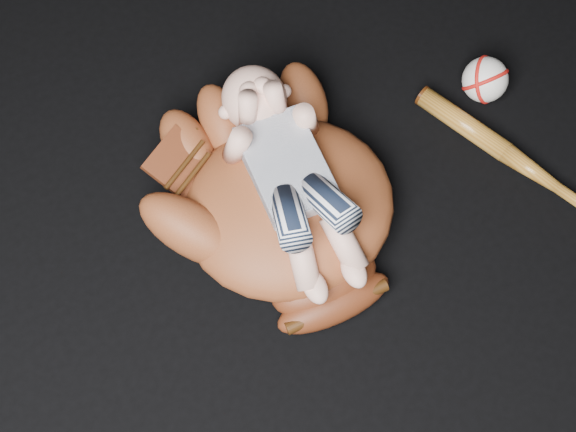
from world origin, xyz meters
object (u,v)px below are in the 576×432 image
(baseball_bat, at_px, (516,159))
(baseball, at_px, (485,80))
(newborn_baby, at_px, (294,181))
(baseball_glove, at_px, (289,202))

(baseball_bat, bearing_deg, baseball, 79.49)
(newborn_baby, relative_size, baseball_bat, 1.00)
(baseball_glove, xyz_separation_m, newborn_baby, (0.01, 0.00, 0.06))
(baseball_bat, relative_size, baseball, 4.87)
(baseball, bearing_deg, newborn_baby, -170.94)
(baseball_glove, bearing_deg, newborn_baby, 20.00)
(baseball_glove, relative_size, baseball_bat, 1.24)
(newborn_baby, bearing_deg, baseball, 13.11)
(baseball_glove, bearing_deg, baseball, 11.39)
(baseball_glove, relative_size, baseball, 6.02)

